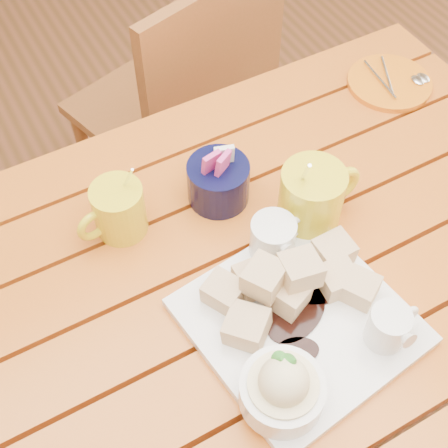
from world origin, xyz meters
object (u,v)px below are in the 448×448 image
table (245,317)px  coffee_mug_right (313,197)px  coffee_mug_left (118,210)px  orange_saucer (390,82)px  dessert_plate (298,330)px  chair_far (186,105)px

table → coffee_mug_right: size_ratio=7.24×
coffee_mug_left → table: bearing=-67.4°
table → orange_saucer: bearing=28.4°
dessert_plate → coffee_mug_right: (0.13, 0.17, 0.03)m
dessert_plate → chair_far: size_ratio=0.36×
coffee_mug_right → chair_far: bearing=81.9°
orange_saucer → coffee_mug_right: bearing=-148.3°
coffee_mug_right → chair_far: coffee_mug_right is taller
orange_saucer → chair_far: bearing=120.9°
table → coffee_mug_left: bearing=123.7°
table → coffee_mug_left: size_ratio=8.89×
coffee_mug_left → dessert_plate: bearing=-76.9°
table → chair_far: 0.71m
table → chair_far: bearing=71.6°
orange_saucer → chair_far: chair_far is taller
table → dessert_plate: dessert_plate is taller
dessert_plate → table: bearing=95.9°
coffee_mug_right → table: bearing=-160.8°
orange_saucer → chair_far: 0.55m
table → dessert_plate: size_ratio=3.85×
dessert_plate → coffee_mug_left: coffee_mug_left is taller
coffee_mug_left → coffee_mug_right: 0.30m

